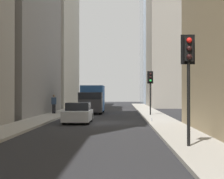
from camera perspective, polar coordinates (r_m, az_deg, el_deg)
ground_plane at (r=28.08m, az=-1.92°, el=-4.75°), size 135.00×135.00×0.00m
sidewalk_right at (r=28.69m, az=-10.96°, el=-4.51°), size 90.00×2.20×0.14m
sidewalk_left at (r=28.17m, az=7.28°, el=-4.59°), size 90.00×2.20×0.14m
building_left_far at (r=60.77m, az=9.97°, el=7.17°), size 13.11×10.00×20.36m
building_right_far at (r=60.28m, az=-10.36°, el=6.36°), size 18.03×10.00×18.55m
delivery_truck at (r=40.93m, az=-2.83°, el=-1.37°), size 6.46×2.25×2.84m
sedan_silver at (r=27.84m, az=-4.84°, el=-3.41°), size 4.30×1.78×1.42m
traffic_light_foreground at (r=14.93m, az=10.84°, el=3.64°), size 0.43×0.52×4.10m
traffic_light_midblock at (r=35.70m, az=5.48°, el=0.97°), size 0.43×0.52×3.89m
pedestrian at (r=38.53m, az=-8.28°, el=-1.94°), size 0.26×0.44×1.78m
discarded_bottle at (r=27.81m, az=5.70°, el=-4.27°), size 0.07×0.07×0.27m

